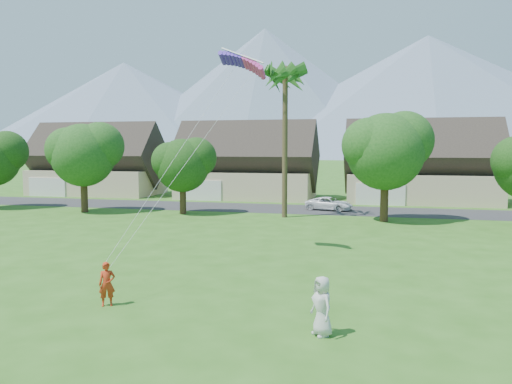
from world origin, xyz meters
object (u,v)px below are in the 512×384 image
(watcher, at_px, (322,306))
(parked_car, at_px, (329,204))
(parafoil_kite, at_px, (244,62))
(kite_flyer, at_px, (107,284))

(watcher, bearing_deg, parked_car, 146.65)
(parked_car, bearing_deg, parafoil_kite, -173.66)
(kite_flyer, xyz_separation_m, parafoil_kite, (2.60, 9.96, 9.55))
(kite_flyer, xyz_separation_m, watcher, (8.02, -1.07, 0.12))
(kite_flyer, height_order, parafoil_kite, parafoil_kite)
(kite_flyer, distance_m, watcher, 8.09)
(parked_car, bearing_deg, kite_flyer, -175.85)
(watcher, xyz_separation_m, parked_car, (-2.56, 30.87, -0.34))
(kite_flyer, bearing_deg, parked_car, 49.97)
(kite_flyer, xyz_separation_m, parked_car, (5.46, 29.81, -0.22))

